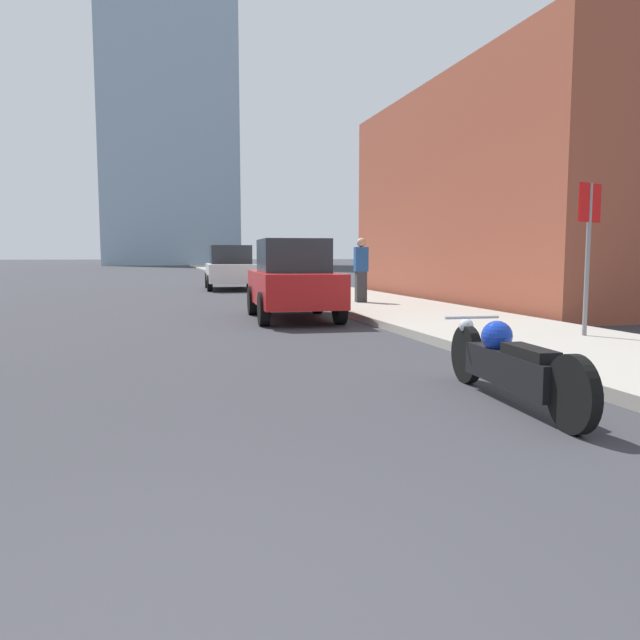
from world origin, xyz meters
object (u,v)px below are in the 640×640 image
Objects in this scene: motorcycle at (509,364)px; pedestrian at (361,269)px; parked_car_red at (293,280)px; stop_sign at (589,233)px; parked_car_white at (230,268)px.

pedestrian is at bearing 82.98° from motorcycle.
stop_sign is (3.65, -5.06, 0.90)m from parked_car_red.
parked_car_red is 1.67× the size of stop_sign.
parked_car_white is 1.87× the size of stop_sign.
parked_car_red is 3.52m from pedestrian.
motorcycle is 0.67× the size of parked_car_red.
pedestrian is at bearing -73.84° from parked_car_white.
motorcycle is 11.01m from pedestrian.
stop_sign is 7.72m from pedestrian.
parked_car_white is at bearing 101.49° from stop_sign.
stop_sign is at bearing 47.98° from motorcycle.
stop_sign is at bearing -75.69° from parked_car_white.
pedestrian is at bearing 99.03° from stop_sign.
parked_car_white is 10.22m from pedestrian.
parked_car_white is at bearing 93.01° from parked_car_red.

